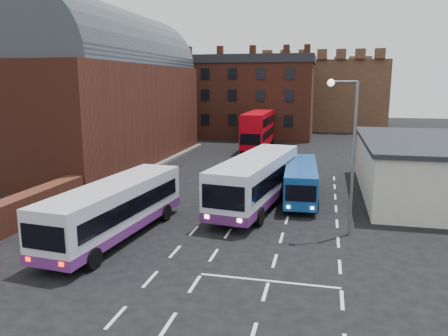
% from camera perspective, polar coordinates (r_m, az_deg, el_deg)
% --- Properties ---
extents(ground, '(180.00, 180.00, 0.00)m').
position_cam_1_polar(ground, '(23.08, -5.74, -10.10)').
color(ground, black).
extents(railway_station, '(12.00, 28.00, 16.00)m').
position_cam_1_polar(railway_station, '(47.09, -15.75, 9.89)').
color(railway_station, '#602B1E').
rests_on(railway_station, ground).
extents(forecourt_wall, '(1.20, 10.00, 1.80)m').
position_cam_1_polar(forecourt_wall, '(29.19, -23.82, -4.59)').
color(forecourt_wall, '#602B1E').
rests_on(forecourt_wall, ground).
extents(cream_building, '(10.40, 16.40, 4.25)m').
position_cam_1_polar(cream_building, '(35.77, 25.71, 0.08)').
color(cream_building, beige).
rests_on(cream_building, ground).
extents(brick_terrace, '(22.00, 10.00, 11.00)m').
position_cam_1_polar(brick_terrace, '(67.66, 2.00, 8.76)').
color(brick_terrace, brown).
rests_on(brick_terrace, ground).
extents(castle_keep, '(22.00, 22.00, 12.00)m').
position_cam_1_polar(castle_keep, '(86.36, 12.59, 9.36)').
color(castle_keep, brown).
rests_on(castle_keep, ground).
extents(bus_white_outbound, '(3.57, 11.29, 3.03)m').
position_cam_1_polar(bus_white_outbound, '(24.34, -14.01, -4.81)').
color(bus_white_outbound, silver).
rests_on(bus_white_outbound, ground).
extents(bus_white_inbound, '(4.57, 12.76, 3.41)m').
position_cam_1_polar(bus_white_inbound, '(29.63, 4.28, -1.21)').
color(bus_white_inbound, silver).
rests_on(bus_white_inbound, ground).
extents(bus_blue, '(2.77, 9.50, 2.56)m').
position_cam_1_polar(bus_blue, '(31.86, 10.00, -1.39)').
color(bus_blue, navy).
rests_on(bus_blue, ground).
extents(bus_red_double, '(2.96, 11.64, 4.65)m').
position_cam_1_polar(bus_red_double, '(55.56, 4.50, 5.07)').
color(bus_red_double, red).
rests_on(bus_red_double, ground).
extents(street_lamp, '(1.63, 0.83, 8.50)m').
position_cam_1_polar(street_lamp, '(24.21, 16.00, 3.09)').
color(street_lamp, slate).
rests_on(street_lamp, ground).
extents(pedestrian_beige, '(0.77, 0.60, 1.56)m').
position_cam_1_polar(pedestrian_beige, '(24.30, -22.65, -7.87)').
color(pedestrian_beige, beige).
rests_on(pedestrian_beige, ground).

